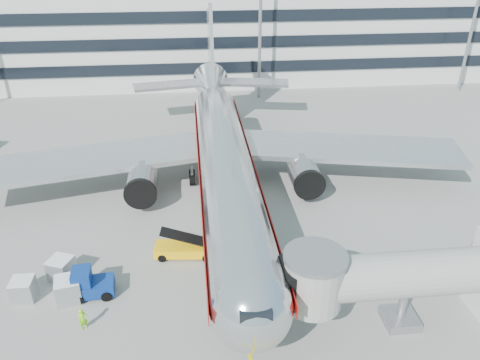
{
  "coord_description": "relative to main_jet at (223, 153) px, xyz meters",
  "views": [
    {
      "loc": [
        -2.86,
        -30.37,
        23.62
      ],
      "look_at": [
        1.11,
        6.39,
        4.0
      ],
      "focal_mm": 35.0,
      "sensor_mm": 36.0,
      "label": 1
    }
  ],
  "objects": [
    {
      "name": "cargo_container_left",
      "position": [
        -15.63,
        -14.46,
        -3.4
      ],
      "size": [
        1.56,
        1.56,
        1.65
      ],
      "color": "#A6A9AD",
      "rests_on": "ground"
    },
    {
      "name": "ground",
      "position": [
        0.0,
        -11.72,
        -4.23
      ],
      "size": [
        180.0,
        180.0,
        0.0
      ],
      "primitive_type": "plane",
      "color": "gray",
      "rests_on": "ground"
    },
    {
      "name": "main_jet",
      "position": [
        0.0,
        0.0,
        0.0
      ],
      "size": [
        50.95,
        48.7,
        16.06
      ],
      "color": "silver",
      "rests_on": "ground"
    },
    {
      "name": "cargo_container_right",
      "position": [
        -13.4,
        -12.42,
        -3.35
      ],
      "size": [
        2.16,
        2.16,
        1.76
      ],
      "color": "#A6A9AD",
      "rests_on": "ground"
    },
    {
      "name": "ramp_worker",
      "position": [
        -10.79,
        -17.98,
        -3.4
      ],
      "size": [
        0.73,
        0.64,
        1.68
      ],
      "primitive_type": "imported",
      "rotation": [
        0.0,
        0.0,
        0.47
      ],
      "color": "#83DF17",
      "rests_on": "ground"
    },
    {
      "name": "baggage_tug",
      "position": [
        -10.93,
        -14.62,
        -3.24
      ],
      "size": [
        3.19,
        2.19,
        2.29
      ],
      "color": "navy",
      "rests_on": "ground"
    },
    {
      "name": "jet_bridge",
      "position": [
        12.18,
        -19.72,
        -0.36
      ],
      "size": [
        17.8,
        4.5,
        7.0
      ],
      "color": "silver",
      "rests_on": "ground"
    },
    {
      "name": "cargo_container_front",
      "position": [
        -12.35,
        -14.95,
        -3.31
      ],
      "size": [
        2.03,
        2.03,
        1.83
      ],
      "color": "#A6A9AD",
      "rests_on": "ground"
    },
    {
      "name": "terminal",
      "position": [
        0.0,
        46.23,
        3.57
      ],
      "size": [
        150.0,
        24.25,
        15.6
      ],
      "color": "silver",
      "rests_on": "ground"
    },
    {
      "name": "light_mast_centre",
      "position": [
        8.0,
        30.28,
        10.64
      ],
      "size": [
        2.4,
        1.2,
        25.45
      ],
      "color": "gray",
      "rests_on": "ground"
    },
    {
      "name": "belt_loader",
      "position": [
        -4.0,
        -10.57,
        -3.53
      ],
      "size": [
        5.27,
        2.32,
        2.48
      ],
      "color": "#FFBB0A",
      "rests_on": "ground"
    },
    {
      "name": "lead_in_line",
      "position": [
        0.0,
        -1.72,
        -4.23
      ],
      "size": [
        0.25,
        70.0,
        0.01
      ],
      "primitive_type": "cube",
      "color": "yellow",
      "rests_on": "ground"
    }
  ]
}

